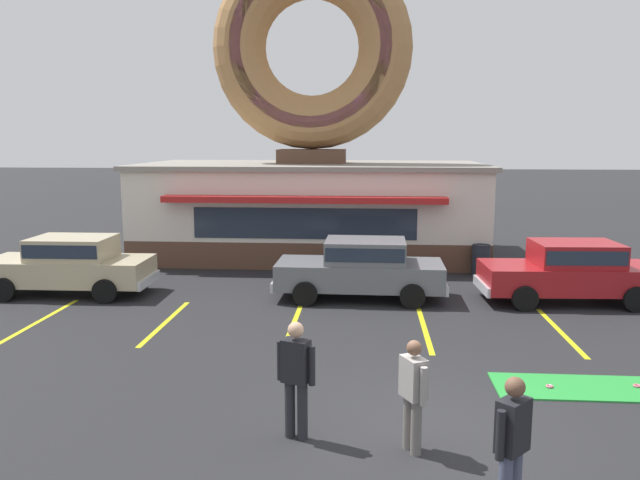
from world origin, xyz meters
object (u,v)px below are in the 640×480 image
Objects in this scene: pedestrian_blue_sweater_man at (296,374)px; pedestrian_leather_jacket_man at (512,442)px; trash_bin at (481,260)px; car_grey at (362,267)px; golf_ball at (550,385)px; pedestrian_hooded_kid at (413,391)px; car_champagne at (70,263)px; car_red at (571,270)px.

pedestrian_leather_jacket_man is (2.60, -1.76, -0.02)m from pedestrian_blue_sweater_man.
trash_bin is at bearing 81.39° from pedestrian_leather_jacket_man.
car_grey is 8.04m from pedestrian_blue_sweater_man.
car_grey reaches higher than trash_bin.
golf_ball is 0.04× the size of trash_bin.
golf_ball is at bearing 43.11° from pedestrian_hooded_kid.
pedestrian_leather_jacket_man is at bearing -44.70° from car_champagne.
car_grey is at bearing 83.91° from pedestrian_blue_sweater_man.
pedestrian_blue_sweater_man is at bearing 170.99° from pedestrian_hooded_kid.
golf_ball is 9.06m from trash_bin.
pedestrian_hooded_kid is at bearing 122.93° from pedestrian_leather_jacket_man.
car_red is at bearing 0.24° from car_grey.
trash_bin is (-1.74, 3.14, -0.37)m from car_red.
pedestrian_blue_sweater_man is at bearing -47.81° from car_champagne.
car_grey is 4.71× the size of trash_bin.
trash_bin is (3.71, 3.17, -0.37)m from car_grey.
car_red is 2.73× the size of pedestrian_leather_jacket_man.
pedestrian_hooded_kid is 0.93× the size of pedestrian_leather_jacket_man.
pedestrian_hooded_kid reaches higher than trash_bin.
car_champagne is 13.70m from pedestrian_leather_jacket_man.
pedestrian_blue_sweater_man is at bearing -112.23° from trash_bin.
car_grey is at bearing 0.84° from car_champagne.
car_red is at bearing 69.31° from pedestrian_leather_jacket_man.
golf_ball is 0.01× the size of car_red.
golf_ball is 0.02× the size of pedestrian_blue_sweater_man.
pedestrian_hooded_kid reaches higher than golf_ball.
car_grey is (-3.31, 5.87, 0.82)m from golf_ball.
trash_bin is (0.40, 9.04, 0.45)m from golf_ball.
trash_bin is at bearing 15.68° from car_champagne.
pedestrian_leather_jacket_man is at bearing -111.89° from golf_ball.
car_champagne is at bearing 137.14° from pedestrian_hooded_kid.
pedestrian_leather_jacket_man reaches higher than pedestrian_hooded_kid.
car_red is 1.01× the size of car_champagne.
trash_bin is (4.56, 11.16, -0.46)m from pedestrian_blue_sweater_man.
pedestrian_leather_jacket_man reaches higher than golf_ball.
pedestrian_hooded_kid is 1.62× the size of trash_bin.
car_grey is 1.00× the size of car_champagne.
pedestrian_hooded_kid is at bearing -84.64° from car_grey.
car_red is 2.69× the size of pedestrian_blue_sweater_man.
car_red is 4.75× the size of trash_bin.
pedestrian_leather_jacket_man is 13.08m from trash_bin.
car_champagne is 12.15m from trash_bin.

